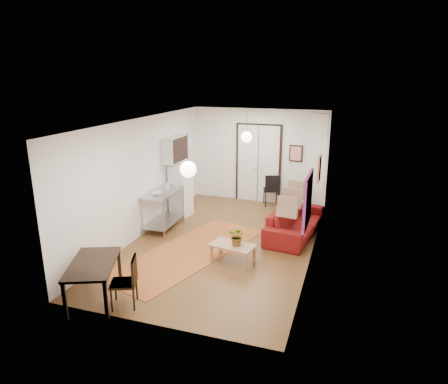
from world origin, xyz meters
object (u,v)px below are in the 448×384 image
(sofa, at_px, (295,222))
(dining_chair_near, at_px, (126,276))
(dining_table, at_px, (93,267))
(coffee_table, at_px, (233,247))
(fridge, at_px, (181,191))
(black_side_chair, at_px, (272,186))
(dining_chair_far, at_px, (126,276))
(kitchen_counter, at_px, (163,204))

(sofa, bearing_deg, dining_chair_near, 158.10)
(dining_table, height_order, dining_chair_near, dining_chair_near)
(coffee_table, relative_size, fridge, 0.69)
(black_side_chair, bearing_deg, dining_table, 53.58)
(sofa, distance_m, fridge, 3.37)
(dining_chair_far, bearing_deg, dining_chair_near, 0.00)
(fridge, distance_m, dining_chair_near, 4.62)
(dining_chair_far, bearing_deg, kitchen_counter, 173.85)
(sofa, bearing_deg, dining_table, 152.74)
(kitchen_counter, xyz_separation_m, dining_table, (0.38, -3.50, -0.03))
(sofa, distance_m, coffee_table, 2.23)
(dining_chair_far, bearing_deg, fridge, 170.07)
(sofa, bearing_deg, coffee_table, 160.29)
(sofa, distance_m, dining_chair_far, 4.69)
(sofa, bearing_deg, kitchen_counter, 109.17)
(fridge, bearing_deg, coffee_table, -38.65)
(sofa, relative_size, dining_chair_far, 2.62)
(sofa, relative_size, coffee_table, 2.34)
(fridge, xyz_separation_m, dining_chair_far, (0.98, -4.51, -0.21))
(black_side_chair, bearing_deg, dining_chair_far, 58.49)
(fridge, bearing_deg, sofa, 0.30)
(dining_table, relative_size, black_side_chair, 1.51)
(kitchen_counter, height_order, dining_chair_far, kitchen_counter)
(coffee_table, bearing_deg, kitchen_counter, 150.05)
(dining_chair_near, bearing_deg, kitchen_counter, 173.85)
(dining_chair_near, bearing_deg, dining_table, -103.73)
(black_side_chair, bearing_deg, sofa, 95.22)
(fridge, xyz_separation_m, black_side_chair, (2.26, 1.80, -0.15))
(dining_chair_near, bearing_deg, sofa, 127.89)
(dining_table, bearing_deg, black_side_chair, 73.67)
(kitchen_counter, height_order, dining_chair_near, kitchen_counter)
(sofa, distance_m, kitchen_counter, 3.40)
(sofa, height_order, coffee_table, sofa)
(fridge, bearing_deg, dining_chair_far, -69.72)
(fridge, relative_size, dining_chair_far, 1.61)
(kitchen_counter, height_order, dining_table, kitchen_counter)
(dining_table, distance_m, dining_chair_near, 0.62)
(sofa, distance_m, dining_table, 5.09)
(kitchen_counter, bearing_deg, dining_chair_near, -75.15)
(dining_chair_near, relative_size, black_side_chair, 0.91)
(dining_chair_near, height_order, dining_chair_far, same)
(dining_chair_near, bearing_deg, fridge, 170.07)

